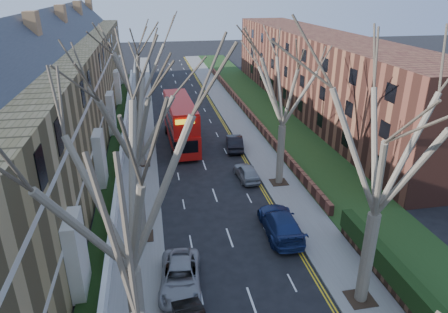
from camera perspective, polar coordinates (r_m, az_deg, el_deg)
pavement_left at (r=48.48m, az=-11.91°, el=4.08°), size 3.00×102.00×0.12m
pavement_right at (r=49.59m, az=2.10°, el=5.00°), size 3.00×102.00×0.12m
terrace_left at (r=40.27m, az=-23.60°, el=6.90°), size 9.70×78.00×13.60m
flats_right at (r=55.57m, az=13.10°, el=11.66°), size 13.97×54.00×10.00m
front_wall_left at (r=40.86m, az=-14.33°, el=1.06°), size 0.30×78.00×1.00m
grass_verge_right at (r=50.71m, az=7.10°, el=5.36°), size 6.00×102.00×0.06m
tree_left_mid at (r=14.28m, az=-14.44°, el=-2.10°), size 10.50×10.50×14.71m
tree_left_far at (r=23.80m, az=-13.26°, el=7.35°), size 10.15×10.15×14.22m
tree_left_dist at (r=35.46m, az=-12.78°, el=12.98°), size 10.50×10.50×14.71m
tree_right_mid at (r=19.05m, az=22.49°, el=3.25°), size 10.50×10.50×14.71m
tree_right_far at (r=31.32m, az=8.76°, el=11.40°), size 10.15×10.15×14.22m
double_decker_bus at (r=42.09m, az=-6.22°, el=4.73°), size 3.12×11.17×4.63m
car_left_far at (r=23.14m, az=-6.24°, el=-16.77°), size 2.75×5.06×1.35m
car_right_near at (r=27.48m, az=8.09°, el=-9.40°), size 2.46×5.59×1.60m
car_right_mid at (r=34.63m, az=3.26°, el=-2.22°), size 1.83×3.99×1.33m
car_right_far at (r=40.98m, az=1.51°, el=2.04°), size 2.13×4.60×1.46m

